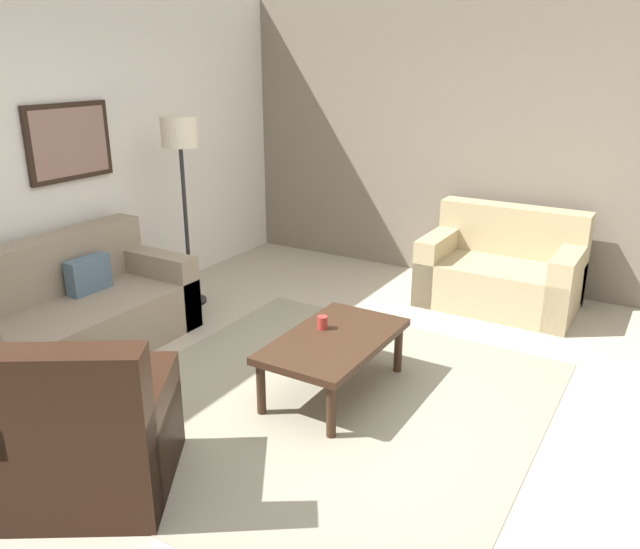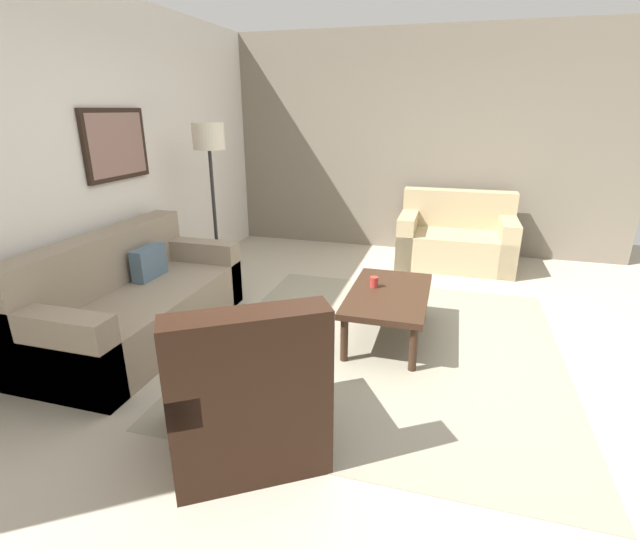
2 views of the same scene
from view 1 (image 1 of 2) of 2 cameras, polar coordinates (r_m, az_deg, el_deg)
The scene contains 11 objects.
ground_plane at distance 4.29m, azimuth 0.15°, elevation -11.69°, with size 8.00×8.00×0.00m, color #B2A893.
rear_partition at distance 5.54m, azimuth -23.97°, elevation 9.28°, with size 6.00×0.12×2.80m, color silver.
stone_feature_panel at distance 6.49m, azimuth 14.11°, elevation 11.58°, with size 0.12×5.20×2.80m, color slate.
area_rug at distance 4.28m, azimuth 0.15°, elevation -11.64°, with size 2.94×2.71×0.01m, color gray.
couch_main at distance 5.21m, azimuth -22.46°, elevation -3.74°, with size 1.97×0.90×0.88m.
couch_loveseat at distance 6.09m, azimuth 16.20°, elevation 0.21°, with size 0.87×1.37×0.88m.
armchair_leather at distance 3.57m, azimuth -20.32°, elevation -14.23°, with size 1.10×1.10×0.95m.
coffee_table at distance 4.28m, azimuth 1.29°, elevation -6.30°, with size 1.10×0.64×0.41m.
cup at distance 4.36m, azimuth 0.23°, elevation -4.37°, with size 0.07×0.07×0.09m, color #B2332D.
lamp_standing at distance 5.71m, azimuth -12.48°, elevation 10.81°, with size 0.32×0.32×1.71m.
framed_artwork at distance 5.58m, azimuth -21.73°, elevation 11.08°, with size 0.79×0.04×0.62m.
Camera 1 is at (-3.16, -1.88, 2.20)m, focal length 35.36 mm.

